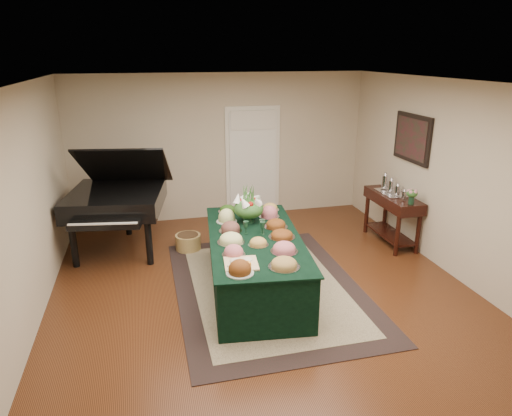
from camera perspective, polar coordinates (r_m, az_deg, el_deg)
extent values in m
plane|color=black|center=(6.29, 0.67, -9.96)|extent=(6.00, 6.00, 0.00)
cube|color=black|center=(6.30, 1.46, -9.86)|extent=(2.44, 3.42, 0.01)
cube|color=#B7AC89|center=(6.29, 1.46, -9.80)|extent=(1.95, 2.93, 0.01)
cube|color=silver|center=(8.77, -0.42, 5.81)|extent=(1.05, 0.04, 2.10)
cube|color=silver|center=(8.76, -0.39, 5.47)|extent=(0.90, 0.06, 2.00)
cube|color=black|center=(6.12, -0.14, -6.92)|extent=(1.38, 2.55, 0.74)
cube|color=black|center=(5.96, -0.15, -3.67)|extent=(1.45, 2.61, 0.02)
cylinder|color=silver|center=(5.15, 3.53, -7.33)|extent=(0.36, 0.36, 0.01)
ellipsoid|color=#AE8745|center=(5.13, 3.54, -6.88)|extent=(0.29, 0.29, 0.08)
cylinder|color=#B4BEB5|center=(6.48, -3.68, -1.68)|extent=(0.29, 0.29, 0.01)
ellipsoid|color=#F5F99B|center=(6.45, -3.69, -1.07)|extent=(0.24, 0.24, 0.13)
cylinder|color=silver|center=(5.69, 0.28, -4.62)|extent=(0.26, 0.26, 0.01)
ellipsoid|color=gold|center=(5.68, 0.28, -4.25)|extent=(0.21, 0.21, 0.07)
cylinder|color=silver|center=(6.13, -3.21, -2.89)|extent=(0.31, 0.31, 0.01)
ellipsoid|color=brown|center=(6.11, -3.22, -2.42)|extent=(0.25, 0.25, 0.10)
cylinder|color=silver|center=(5.52, 3.54, -5.43)|extent=(0.33, 0.33, 0.01)
ellipsoid|color=#DB6D76|center=(5.50, 3.55, -4.96)|extent=(0.27, 0.27, 0.09)
cylinder|color=silver|center=(5.43, -2.81, -5.85)|extent=(0.28, 0.28, 0.01)
ellipsoid|color=#DB6D76|center=(5.41, -2.82, -5.36)|extent=(0.23, 0.23, 0.09)
cylinder|color=silver|center=(6.87, -3.56, -0.45)|extent=(0.29, 0.29, 0.01)
ellipsoid|color=#2D5916|center=(6.86, -3.56, -0.12)|extent=(0.24, 0.24, 0.07)
cylinder|color=silver|center=(6.86, -0.98, -0.46)|extent=(0.28, 0.28, 0.01)
ellipsoid|color=#AE8745|center=(6.84, -0.98, -0.05)|extent=(0.23, 0.23, 0.09)
cylinder|color=silver|center=(6.26, 2.49, -2.39)|extent=(0.33, 0.33, 0.01)
ellipsoid|color=brown|center=(6.25, 2.50, -1.99)|extent=(0.27, 0.27, 0.08)
cylinder|color=silver|center=(6.93, 1.78, -0.24)|extent=(0.27, 0.27, 0.01)
ellipsoid|color=gold|center=(6.92, 1.78, 0.10)|extent=(0.22, 0.22, 0.08)
cylinder|color=silver|center=(5.78, -3.14, -4.27)|extent=(0.35, 0.35, 0.01)
ellipsoid|color=#F5F99B|center=(5.76, -3.15, -3.81)|extent=(0.29, 0.29, 0.09)
cylinder|color=silver|center=(6.66, 1.65, -1.06)|extent=(0.30, 0.30, 0.01)
ellipsoid|color=#DB6D76|center=(6.64, 1.65, -0.54)|extent=(0.25, 0.25, 0.12)
cylinder|color=silver|center=(5.94, 3.25, -3.64)|extent=(0.35, 0.35, 0.01)
ellipsoid|color=brown|center=(5.92, 3.26, -3.28)|extent=(0.29, 0.29, 0.07)
cylinder|color=#B4BEB5|center=(5.00, -2.03, -8.12)|extent=(0.31, 0.31, 0.01)
ellipsoid|color=brown|center=(4.98, -2.03, -7.49)|extent=(0.25, 0.25, 0.11)
cube|color=tan|center=(5.20, -1.88, -6.97)|extent=(0.42, 0.42, 0.02)
ellipsoid|color=beige|center=(5.21, -2.59, -6.34)|extent=(0.14, 0.14, 0.08)
ellipsoid|color=beige|center=(5.24, -1.07, -6.21)|extent=(0.12, 0.12, 0.07)
cube|color=orange|center=(5.12, -1.23, -6.97)|extent=(0.10, 0.09, 0.05)
cylinder|color=black|center=(6.43, -0.92, -1.09)|extent=(0.16, 0.16, 0.16)
ellipsoid|color=#2F6026|center=(6.39, -0.92, -0.09)|extent=(0.42, 0.42, 0.27)
cylinder|color=black|center=(7.25, -21.83, -4.31)|extent=(0.10, 0.10, 0.70)
cylinder|color=black|center=(6.99, -13.24, -4.24)|extent=(0.10, 0.10, 0.70)
cylinder|color=black|center=(8.23, -15.78, -0.90)|extent=(0.10, 0.10, 0.70)
cube|color=black|center=(7.48, -17.01, 1.01)|extent=(1.62, 1.70, 0.30)
cube|color=black|center=(6.73, -18.39, -1.99)|extent=(1.02, 0.38, 0.10)
cube|color=black|center=(7.46, -16.02, 5.05)|extent=(1.50, 1.28, 0.77)
cylinder|color=#9F7C40|center=(7.46, -8.47, -4.25)|extent=(0.41, 0.41, 0.25)
cylinder|color=black|center=(7.42, 17.25, -3.39)|extent=(0.07, 0.07, 0.66)
cylinder|color=black|center=(7.61, 19.59, -3.09)|extent=(0.07, 0.07, 0.66)
cylinder|color=black|center=(8.25, 13.67, -0.80)|extent=(0.07, 0.07, 0.66)
cylinder|color=black|center=(8.42, 15.84, -0.60)|extent=(0.07, 0.07, 0.66)
cube|color=black|center=(7.79, 16.79, 0.97)|extent=(0.45, 1.21, 0.18)
cube|color=black|center=(7.98, 16.39, -3.10)|extent=(0.38, 1.07, 0.03)
cube|color=silver|center=(7.83, 16.55, 1.84)|extent=(0.34, 0.58, 0.02)
cylinder|color=black|center=(7.34, 18.83, 0.94)|extent=(0.08, 0.08, 0.13)
ellipsoid|color=pink|center=(7.31, 18.93, 1.80)|extent=(0.19, 0.19, 0.13)
cube|color=black|center=(7.67, 18.96, 8.24)|extent=(0.04, 0.95, 0.75)
cube|color=#4A1321|center=(7.66, 18.80, 8.24)|extent=(0.01, 0.82, 0.62)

